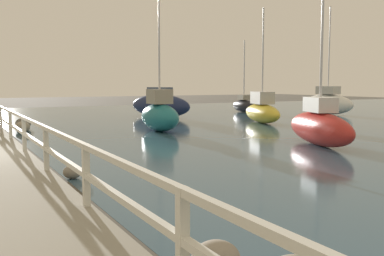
{
  "coord_description": "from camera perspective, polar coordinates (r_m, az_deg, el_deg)",
  "views": [
    {
      "loc": [
        0.01,
        -13.2,
        2.22
      ],
      "look_at": [
        5.4,
        -3.2,
        1.09
      ],
      "focal_mm": 42.0,
      "sensor_mm": 36.0,
      "label": 1
    }
  ],
  "objects": [
    {
      "name": "boulder_downstream",
      "position": [
        23.35,
        -20.65,
        0.55
      ],
      "size": [
        0.73,
        0.66,
        0.55
      ],
      "color": "#666056",
      "rests_on": "ground"
    },
    {
      "name": "boulder_near_dock",
      "position": [
        21.65,
        -20.75,
        0.12
      ],
      "size": [
        0.68,
        0.61,
        0.51
      ],
      "color": "gray",
      "rests_on": "ground"
    },
    {
      "name": "sailboat_red",
      "position": [
        16.71,
        15.89,
        0.22
      ],
      "size": [
        2.52,
        4.75,
        5.65
      ],
      "rotation": [
        0.0,
        0.0,
        -0.33
      ],
      "color": "red",
      "rests_on": "water_surface"
    },
    {
      "name": "sailboat_yellow",
      "position": [
        25.56,
        8.89,
        2.19
      ],
      "size": [
        2.49,
        4.62,
        6.36
      ],
      "rotation": [
        0.0,
        0.0,
        -0.3
      ],
      "color": "gold",
      "rests_on": "water_surface"
    },
    {
      "name": "sailboat_navy",
      "position": [
        29.46,
        -4.1,
        2.99
      ],
      "size": [
        2.83,
        5.46,
        8.32
      ],
      "rotation": [
        0.0,
        0.0,
        0.32
      ],
      "color": "#192347",
      "rests_on": "water_surface"
    },
    {
      "name": "sailboat_white",
      "position": [
        33.49,
        16.85,
        3.09
      ],
      "size": [
        1.73,
        4.33,
        7.57
      ],
      "rotation": [
        0.0,
        0.0,
        0.11
      ],
      "color": "white",
      "rests_on": "water_surface"
    },
    {
      "name": "sailboat_teal",
      "position": [
        20.85,
        -4.13,
        1.74
      ],
      "size": [
        1.31,
        3.09,
        7.93
      ],
      "rotation": [
        0.0,
        0.0,
        -0.0
      ],
      "color": "#1E707A",
      "rests_on": "water_surface"
    },
    {
      "name": "sailboat_black",
      "position": [
        34.69,
        6.6,
        2.93
      ],
      "size": [
        1.38,
        3.36,
        5.45
      ],
      "rotation": [
        0.0,
        0.0,
        -0.14
      ],
      "color": "black",
      "rests_on": "water_surface"
    },
    {
      "name": "railing",
      "position": [
        13.38,
        -20.57,
        0.11
      ],
      "size": [
        0.1,
        32.5,
        0.97
      ],
      "color": "silver",
      "rests_on": "dock_walkway"
    },
    {
      "name": "boulder_water_edge",
      "position": [
        10.9,
        -14.94,
        -5.38
      ],
      "size": [
        0.44,
        0.4,
        0.33
      ],
      "color": "gray",
      "rests_on": "ground"
    }
  ]
}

